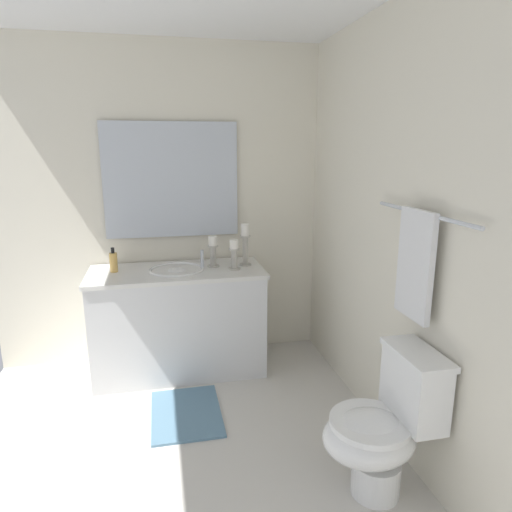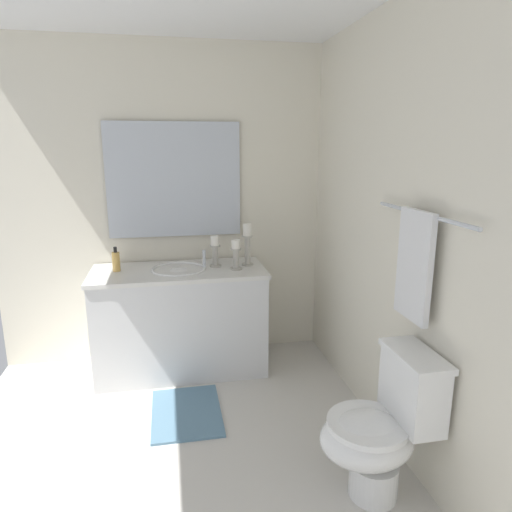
# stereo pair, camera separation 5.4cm
# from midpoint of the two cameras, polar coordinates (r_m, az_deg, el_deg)

# --- Properties ---
(floor) EXTENTS (3.00, 2.53, 0.02)m
(floor) POSITION_cam_midpoint_polar(r_m,az_deg,el_deg) (2.71, -10.53, -25.50)
(floor) COLOR beige
(floor) RESTS_ON ground
(wall_back) EXTENTS (3.00, 0.04, 2.45)m
(wall_back) POSITION_cam_midpoint_polar(r_m,az_deg,el_deg) (2.50, 18.41, 2.24)
(wall_back) COLOR silver
(wall_back) RESTS_ON ground
(wall_left) EXTENTS (0.04, 2.53, 2.45)m
(wall_left) POSITION_cam_midpoint_polar(r_m,az_deg,el_deg) (3.64, -12.21, 6.02)
(wall_left) COLOR silver
(wall_left) RESTS_ON ground
(vanity_cabinet) EXTENTS (0.58, 1.28, 0.80)m
(vanity_cabinet) POSITION_cam_midpoint_polar(r_m,az_deg,el_deg) (3.53, -10.08, -7.99)
(vanity_cabinet) COLOR silver
(vanity_cabinet) RESTS_ON ground
(sink_basin) EXTENTS (0.40, 0.40, 0.24)m
(sink_basin) POSITION_cam_midpoint_polar(r_m,az_deg,el_deg) (3.41, -10.31, -2.36)
(sink_basin) COLOR white
(sink_basin) RESTS_ON vanity_cabinet
(mirror) EXTENTS (0.02, 1.01, 0.87)m
(mirror) POSITION_cam_midpoint_polar(r_m,az_deg,el_deg) (3.57, -10.97, 9.28)
(mirror) COLOR silver
(candle_holder_tall) EXTENTS (0.09, 0.09, 0.32)m
(candle_holder_tall) POSITION_cam_midpoint_polar(r_m,az_deg,el_deg) (3.44, -1.79, 1.60)
(candle_holder_tall) COLOR #B7B2A5
(candle_holder_tall) RESTS_ON vanity_cabinet
(candle_holder_short) EXTENTS (0.09, 0.09, 0.22)m
(candle_holder_short) POSITION_cam_midpoint_polar(r_m,az_deg,el_deg) (3.34, -3.22, 0.23)
(candle_holder_short) COLOR #B7B2A5
(candle_holder_short) RESTS_ON vanity_cabinet
(candle_holder_mid) EXTENTS (0.09, 0.09, 0.24)m
(candle_holder_mid) POSITION_cam_midpoint_polar(r_m,az_deg,el_deg) (3.43, -5.85, 0.65)
(candle_holder_mid) COLOR #B7B2A5
(candle_holder_mid) RESTS_ON vanity_cabinet
(soap_bottle) EXTENTS (0.06, 0.06, 0.18)m
(soap_bottle) POSITION_cam_midpoint_polar(r_m,az_deg,el_deg) (3.45, -17.84, -0.70)
(soap_bottle) COLOR #E5B259
(soap_bottle) RESTS_ON vanity_cabinet
(toilet) EXTENTS (0.39, 0.54, 0.75)m
(toilet) POSITION_cam_midpoint_polar(r_m,az_deg,el_deg) (2.42, 14.90, -20.02)
(toilet) COLOR white
(toilet) RESTS_ON ground
(towel_bar) EXTENTS (0.83, 0.02, 0.02)m
(towel_bar) POSITION_cam_midpoint_polar(r_m,az_deg,el_deg) (2.30, 19.54, 5.03)
(towel_bar) COLOR silver
(towel_near_vanity) EXTENTS (0.28, 0.03, 0.54)m
(towel_near_vanity) POSITION_cam_midpoint_polar(r_m,az_deg,el_deg) (2.34, 18.68, -1.05)
(towel_near_vanity) COLOR white
(towel_near_vanity) RESTS_ON towel_bar
(bath_mat) EXTENTS (0.60, 0.44, 0.02)m
(bath_mat) POSITION_cam_midpoint_polar(r_m,az_deg,el_deg) (3.15, -9.25, -18.84)
(bath_mat) COLOR slate
(bath_mat) RESTS_ON ground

